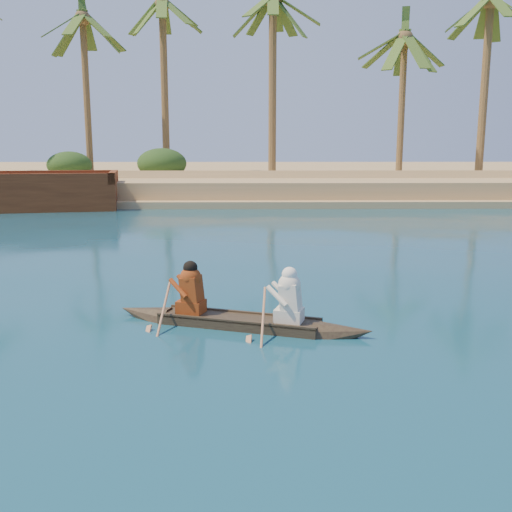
{
  "coord_description": "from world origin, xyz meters",
  "views": [
    {
      "loc": [
        8.17,
        -7.78,
        3.12
      ],
      "look_at": [
        8.33,
        3.82,
        0.93
      ],
      "focal_mm": 40.0,
      "sensor_mm": 36.0,
      "label": 1
    }
  ],
  "objects": [
    {
      "name": "shrub_cluster",
      "position": [
        0.0,
        31.5,
        1.2
      ],
      "size": [
        100.0,
        6.0,
        2.4
      ],
      "primitive_type": null,
      "color": "#1A3A15",
      "rests_on": "ground"
    },
    {
      "name": "sandy_embankment",
      "position": [
        0.0,
        46.89,
        0.53
      ],
      "size": [
        150.0,
        51.0,
        1.5
      ],
      "color": "tan",
      "rests_on": "ground"
    },
    {
      "name": "palm_grove",
      "position": [
        0.0,
        35.0,
        8.0
      ],
      "size": [
        110.0,
        14.0,
        16.0
      ],
      "primitive_type": null,
      "color": "#334E1B",
      "rests_on": "ground"
    },
    {
      "name": "canoe",
      "position": [
        8.0,
        1.97,
        0.25
      ],
      "size": [
        4.7,
        2.08,
        1.31
      ],
      "rotation": [
        0.0,
        0.0,
        -0.32
      ],
      "color": "#3F3522",
      "rests_on": "ground"
    }
  ]
}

